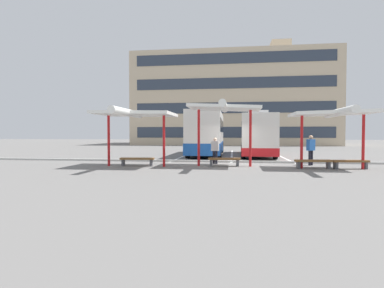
# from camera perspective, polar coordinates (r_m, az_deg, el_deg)

# --- Properties ---
(ground_plane) EXTENTS (160.00, 160.00, 0.00)m
(ground_plane) POSITION_cam_1_polar(r_m,az_deg,el_deg) (19.02, 7.24, -3.47)
(ground_plane) COLOR slate
(terminal_building) EXTENTS (31.93, 16.00, 17.45)m
(terminal_building) POSITION_cam_1_polar(r_m,az_deg,el_deg) (54.78, 7.56, 7.71)
(terminal_building) COLOR #C6B293
(terminal_building) RESTS_ON ground
(coach_bus_0) EXTENTS (2.68, 10.09, 3.83)m
(coach_bus_0) POSITION_cam_1_polar(r_m,az_deg,el_deg) (25.81, 2.77, 1.90)
(coach_bus_0) COLOR silver
(coach_bus_0) RESTS_ON ground
(coach_bus_1) EXTENTS (2.77, 10.44, 3.53)m
(coach_bus_1) POSITION_cam_1_polar(r_m,az_deg,el_deg) (25.80, 11.87, 1.60)
(coach_bus_1) COLOR silver
(coach_bus_1) RESTS_ON ground
(lane_stripe_0) EXTENTS (0.16, 14.00, 0.01)m
(lane_stripe_0) POSITION_cam_1_polar(r_m,az_deg,el_deg) (26.17, -1.04, -1.99)
(lane_stripe_0) COLOR white
(lane_stripe_0) RESTS_ON ground
(lane_stripe_1) EXTENTS (0.16, 14.00, 0.01)m
(lane_stripe_1) POSITION_cam_1_polar(r_m,az_deg,el_deg) (25.87, 7.34, -2.05)
(lane_stripe_1) COLOR white
(lane_stripe_1) RESTS_ON ground
(lane_stripe_2) EXTENTS (0.16, 14.00, 0.01)m
(lane_stripe_2) POSITION_cam_1_polar(r_m,az_deg,el_deg) (26.14, 15.73, -2.06)
(lane_stripe_2) COLOR white
(lane_stripe_2) RESTS_ON ground
(waiting_shelter_0) EXTENTS (4.10, 4.95, 3.01)m
(waiting_shelter_0) POSITION_cam_1_polar(r_m,az_deg,el_deg) (16.83, -10.60, 5.33)
(waiting_shelter_0) COLOR red
(waiting_shelter_0) RESTS_ON ground
(bench_0) EXTENTS (1.89, 0.57, 0.45)m
(bench_0) POSITION_cam_1_polar(r_m,az_deg,el_deg) (17.31, -10.06, -2.87)
(bench_0) COLOR brown
(bench_0) RESTS_ON ground
(waiting_shelter_1) EXTENTS (3.80, 4.46, 3.34)m
(waiting_shelter_1) POSITION_cam_1_polar(r_m,az_deg,el_deg) (16.72, 5.96, 6.40)
(waiting_shelter_1) COLOR red
(waiting_shelter_1) RESTS_ON ground
(bench_1) EXTENTS (1.79, 0.61, 0.45)m
(bench_1) POSITION_cam_1_polar(r_m,az_deg,el_deg) (17.02, 5.96, -2.95)
(bench_1) COLOR brown
(bench_1) RESTS_ON ground
(waiting_shelter_2) EXTENTS (3.95, 4.24, 2.96)m
(waiting_shelter_2) POSITION_cam_1_polar(r_m,az_deg,el_deg) (16.86, 24.71, 4.98)
(waiting_shelter_2) COLOR red
(waiting_shelter_2) RESTS_ON ground
(bench_2) EXTENTS (1.83, 0.59, 0.45)m
(bench_2) POSITION_cam_1_polar(r_m,az_deg,el_deg) (16.88, 21.44, -3.10)
(bench_2) COLOR brown
(bench_2) RESTS_ON ground
(bench_3) EXTENTS (1.80, 0.63, 0.45)m
(bench_3) POSITION_cam_1_polar(r_m,az_deg,el_deg) (17.45, 27.16, -3.02)
(bench_3) COLOR brown
(bench_3) RESTS_ON ground
(platform_kerb) EXTENTS (44.00, 0.24, 0.12)m
(platform_kerb) POSITION_cam_1_polar(r_m,az_deg,el_deg) (19.28, 7.24, -3.21)
(platform_kerb) COLOR #ADADA8
(platform_kerb) RESTS_ON ground
(waiting_passenger_0) EXTENTS (0.52, 0.48, 1.69)m
(waiting_passenger_0) POSITION_cam_1_polar(r_m,az_deg,el_deg) (18.52, 21.04, -0.68)
(waiting_passenger_0) COLOR black
(waiting_passenger_0) RESTS_ON ground
(waiting_passenger_1) EXTENTS (0.47, 0.27, 1.54)m
(waiting_passenger_1) POSITION_cam_1_polar(r_m,az_deg,el_deg) (18.24, 4.27, -0.92)
(waiting_passenger_1) COLOR black
(waiting_passenger_1) RESTS_ON ground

